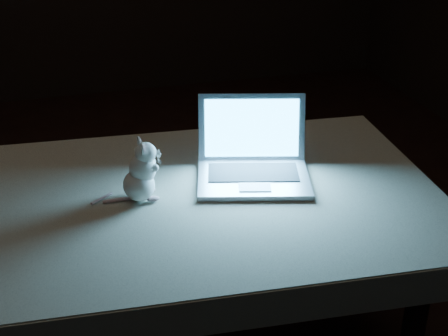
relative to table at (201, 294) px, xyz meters
name	(u,v)px	position (x,y,z in m)	size (l,w,h in m)	color
table	(201,294)	(0.00, 0.00, 0.00)	(1.25, 0.80, 0.67)	black
tablecloth	(189,207)	(-0.02, 0.02, 0.29)	(1.35, 0.90, 0.10)	beige
laptop	(254,148)	(0.17, 0.03, 0.45)	(0.32, 0.28, 0.22)	#A9A8AE
plush_mouse	(138,170)	(-0.16, 0.02, 0.43)	(0.13, 0.13, 0.17)	white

